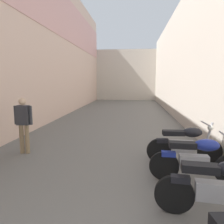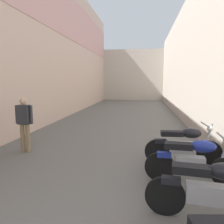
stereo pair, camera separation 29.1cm
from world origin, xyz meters
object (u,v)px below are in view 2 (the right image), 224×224
at_px(motorcycle_fourth, 193,160).
at_px(pedestrian_further_down, 24,121).
at_px(motorcycle_third, 211,189).
at_px(motorcycle_fifth, 184,144).

xyz_separation_m(motorcycle_fourth, pedestrian_further_down, (-4.32, 1.35, 0.42)).
height_order(motorcycle_fourth, pedestrian_further_down, pedestrian_further_down).
relative_size(motorcycle_third, motorcycle_fourth, 1.00).
bearing_deg(motorcycle_fifth, motorcycle_fourth, -90.00).
bearing_deg(pedestrian_further_down, motorcycle_fifth, -3.77).
xyz_separation_m(motorcycle_third, motorcycle_fourth, (0.00, 1.18, 0.00)).
bearing_deg(motorcycle_third, pedestrian_further_down, 149.64).
height_order(motorcycle_third, motorcycle_fourth, same).
bearing_deg(motorcycle_fifth, pedestrian_further_down, 176.23).
bearing_deg(pedestrian_further_down, motorcycle_fourth, -17.32).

